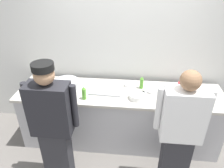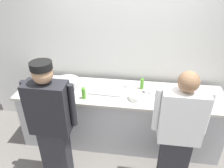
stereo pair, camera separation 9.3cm
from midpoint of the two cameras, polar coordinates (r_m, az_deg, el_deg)
The scene contains 18 objects.
ground_plane at distance 3.39m, azimuth 1.93°, elevation -18.83°, with size 9.00×9.00×0.00m, color slate.
wall_back at distance 3.34m, azimuth 4.01°, elevation 9.40°, with size 4.66×0.10×2.77m.
prep_counter at distance 3.36m, azimuth 2.79°, elevation -8.68°, with size 2.97×0.74×0.91m.
chef_near_left at distance 2.64m, azimuth -14.81°, elevation -10.04°, with size 0.61×0.24×1.68m.
chef_center at distance 2.60m, azimuth 18.16°, elevation -12.32°, with size 0.60×0.24×1.64m.
plate_stack_front at distance 2.95m, azimuth 7.40°, elevation -3.41°, with size 0.21×0.21×0.07m.
plate_stack_rear at distance 3.05m, azimuth 17.31°, elevation -3.69°, with size 0.21×0.21×0.05m.
mixing_bowl_steel at distance 3.25m, azimuth -10.95°, elevation 0.19°, with size 0.35×0.35×0.12m, color #B7BABF.
sheet_tray at distance 3.13m, azimuth -0.68°, elevation -1.46°, with size 0.47×0.32×0.02m, color #B7BABF.
squeeze_bottle_primary at distance 3.18m, azimuth 18.48°, elevation -0.93°, with size 0.06×0.06×0.20m.
squeeze_bottle_secondary at distance 2.93m, azimuth -6.62°, elevation -2.29°, with size 0.06×0.06×0.19m.
squeeze_bottle_spare at distance 3.17m, azimuth 8.81°, elevation 0.20°, with size 0.05×0.05×0.19m.
ramekin_green_sauce at distance 3.06m, azimuth 24.06°, elevation -5.07°, with size 0.11×0.11×0.04m.
ramekin_orange_sauce at distance 3.31m, azimuth 20.40°, elevation -1.35°, with size 0.09×0.09×0.05m.
ramekin_red_sauce at distance 3.11m, azimuth 11.44°, elevation -2.19°, with size 0.11×0.11×0.04m.
ramekin_yellow_sauce at distance 3.23m, azimuth 5.00°, elevation -0.39°, with size 0.09×0.09×0.04m.
deli_cup at distance 3.40m, azimuth -17.89°, elevation 0.44°, with size 0.09×0.09×0.10m, color white.
chefs_knife at distance 3.12m, azimuth 9.93°, elevation -2.26°, with size 0.27×0.03×0.02m.
Camera 2 is at (0.24, -2.22, 2.55)m, focal length 34.47 mm.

